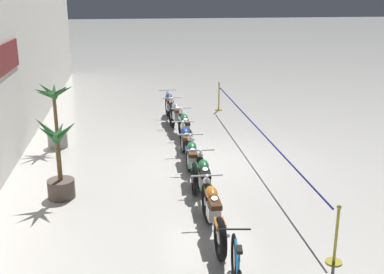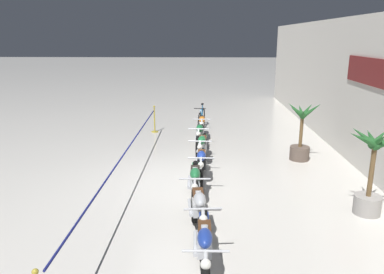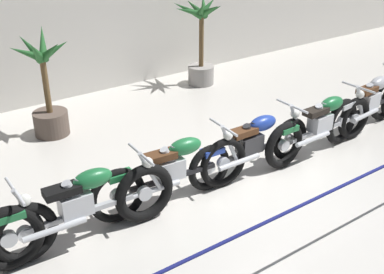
{
  "view_description": "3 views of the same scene",
  "coord_description": "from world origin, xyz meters",
  "px_view_note": "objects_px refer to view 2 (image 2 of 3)",
  "views": [
    {
      "loc": [
        -11.77,
        2.01,
        4.39
      ],
      "look_at": [
        0.19,
        0.44,
        0.62
      ],
      "focal_mm": 45.0,
      "sensor_mm": 36.0,
      "label": 1
    },
    {
      "loc": [
        9.04,
        0.66,
        3.61
      ],
      "look_at": [
        -1.34,
        0.33,
        0.82
      ],
      "focal_mm": 35.0,
      "sensor_mm": 36.0,
      "label": 2
    },
    {
      "loc": [
        -4.22,
        -3.87,
        3.62
      ],
      "look_at": [
        -0.95,
        0.72,
        0.83
      ],
      "focal_mm": 45.0,
      "sensor_mm": 36.0,
      "label": 3
    }
  ],
  "objects_px": {
    "motorcycle_green_1": "(200,137)",
    "stanchion_far_left": "(137,140)",
    "motorcycle_silver_5": "(199,212)",
    "bicycle": "(201,118)",
    "motorcycle_orange_0": "(202,127)",
    "potted_palm_right_of_row": "(371,173)",
    "motorcycle_green_4": "(195,185)",
    "potted_palm_left_of_row": "(301,137)",
    "motorcycle_green_2": "(202,149)",
    "motorcycle_blue_3": "(201,165)",
    "motorcycle_blue_6": "(204,251)"
  },
  "relations": [
    {
      "from": "motorcycle_orange_0",
      "to": "motorcycle_green_4",
      "type": "distance_m",
      "value": 5.37
    },
    {
      "from": "bicycle",
      "to": "potted_palm_right_of_row",
      "type": "distance_m",
      "value": 8.35
    },
    {
      "from": "motorcycle_blue_3",
      "to": "motorcycle_green_4",
      "type": "height_order",
      "value": "motorcycle_green_4"
    },
    {
      "from": "motorcycle_green_4",
      "to": "motorcycle_silver_5",
      "type": "relative_size",
      "value": 0.97
    },
    {
      "from": "potted_palm_left_of_row",
      "to": "potted_palm_right_of_row",
      "type": "xyz_separation_m",
      "value": [
        3.56,
        0.55,
        0.2
      ]
    },
    {
      "from": "motorcycle_green_2",
      "to": "motorcycle_blue_6",
      "type": "height_order",
      "value": "motorcycle_blue_6"
    },
    {
      "from": "motorcycle_orange_0",
      "to": "motorcycle_green_2",
      "type": "xyz_separation_m",
      "value": [
        2.69,
        0.02,
        0.01
      ]
    },
    {
      "from": "motorcycle_orange_0",
      "to": "stanchion_far_left",
      "type": "distance_m",
      "value": 3.29
    },
    {
      "from": "motorcycle_green_4",
      "to": "bicycle",
      "type": "relative_size",
      "value": 1.36
    },
    {
      "from": "motorcycle_green_2",
      "to": "potted_palm_right_of_row",
      "type": "height_order",
      "value": "potted_palm_right_of_row"
    },
    {
      "from": "motorcycle_blue_6",
      "to": "potted_palm_right_of_row",
      "type": "distance_m",
      "value": 4.18
    },
    {
      "from": "motorcycle_orange_0",
      "to": "bicycle",
      "type": "distance_m",
      "value": 1.85
    },
    {
      "from": "motorcycle_orange_0",
      "to": "motorcycle_silver_5",
      "type": "bearing_deg",
      "value": -0.15
    },
    {
      "from": "motorcycle_green_4",
      "to": "stanchion_far_left",
      "type": "xyz_separation_m",
      "value": [
        -2.66,
        -1.73,
        0.28
      ]
    },
    {
      "from": "motorcycle_silver_5",
      "to": "bicycle",
      "type": "relative_size",
      "value": 1.4
    },
    {
      "from": "motorcycle_green_4",
      "to": "motorcycle_silver_5",
      "type": "distance_m",
      "value": 1.35
    },
    {
      "from": "potted_palm_right_of_row",
      "to": "motorcycle_green_1",
      "type": "bearing_deg",
      "value": -140.32
    },
    {
      "from": "motorcycle_green_4",
      "to": "bicycle",
      "type": "xyz_separation_m",
      "value": [
        -7.22,
        0.09,
        -0.07
      ]
    },
    {
      "from": "bicycle",
      "to": "motorcycle_blue_6",
      "type": "bearing_deg",
      "value": 0.66
    },
    {
      "from": "motorcycle_orange_0",
      "to": "motorcycle_green_2",
      "type": "relative_size",
      "value": 0.97
    },
    {
      "from": "motorcycle_green_2",
      "to": "motorcycle_blue_3",
      "type": "relative_size",
      "value": 1.05
    },
    {
      "from": "motorcycle_orange_0",
      "to": "stanchion_far_left",
      "type": "height_order",
      "value": "stanchion_far_left"
    },
    {
      "from": "motorcycle_orange_0",
      "to": "potted_palm_right_of_row",
      "type": "xyz_separation_m",
      "value": [
        5.69,
        3.52,
        0.43
      ]
    },
    {
      "from": "motorcycle_blue_3",
      "to": "bicycle",
      "type": "height_order",
      "value": "bicycle"
    },
    {
      "from": "motorcycle_green_1",
      "to": "motorcycle_blue_3",
      "type": "height_order",
      "value": "motorcycle_green_1"
    },
    {
      "from": "motorcycle_green_1",
      "to": "motorcycle_green_2",
      "type": "relative_size",
      "value": 1.04
    },
    {
      "from": "motorcycle_green_4",
      "to": "stanchion_far_left",
      "type": "relative_size",
      "value": 0.23
    },
    {
      "from": "stanchion_far_left",
      "to": "motorcycle_orange_0",
      "type": "bearing_deg",
      "value": 145.56
    },
    {
      "from": "motorcycle_green_2",
      "to": "motorcycle_blue_6",
      "type": "relative_size",
      "value": 1.02
    },
    {
      "from": "motorcycle_blue_6",
      "to": "bicycle",
      "type": "xyz_separation_m",
      "value": [
        -9.88,
        -0.11,
        -0.09
      ]
    },
    {
      "from": "motorcycle_green_4",
      "to": "bicycle",
      "type": "height_order",
      "value": "bicycle"
    },
    {
      "from": "motorcycle_orange_0",
      "to": "motorcycle_blue_3",
      "type": "bearing_deg",
      "value": 0.15
    },
    {
      "from": "motorcycle_blue_3",
      "to": "motorcycle_silver_5",
      "type": "bearing_deg",
      "value": -0.59
    },
    {
      "from": "stanchion_far_left",
      "to": "motorcycle_green_4",
      "type": "bearing_deg",
      "value": 33.04
    },
    {
      "from": "potted_palm_right_of_row",
      "to": "stanchion_far_left",
      "type": "xyz_separation_m",
      "value": [
        -2.99,
        -5.37,
        -0.16
      ]
    },
    {
      "from": "motorcycle_blue_3",
      "to": "stanchion_far_left",
      "type": "distance_m",
      "value": 2.31
    },
    {
      "from": "motorcycle_green_2",
      "to": "stanchion_far_left",
      "type": "relative_size",
      "value": 0.22
    },
    {
      "from": "motorcycle_orange_0",
      "to": "motorcycle_green_2",
      "type": "bearing_deg",
      "value": 0.46
    },
    {
      "from": "bicycle",
      "to": "motorcycle_orange_0",
      "type": "bearing_deg",
      "value": 0.86
    },
    {
      "from": "motorcycle_green_1",
      "to": "stanchion_far_left",
      "type": "bearing_deg",
      "value": -53.54
    },
    {
      "from": "motorcycle_green_1",
      "to": "stanchion_far_left",
      "type": "height_order",
      "value": "stanchion_far_left"
    },
    {
      "from": "bicycle",
      "to": "potted_palm_left_of_row",
      "type": "relative_size",
      "value": 0.95
    },
    {
      "from": "potted_palm_left_of_row",
      "to": "motorcycle_green_2",
      "type": "bearing_deg",
      "value": -79.19
    },
    {
      "from": "motorcycle_green_4",
      "to": "potted_palm_right_of_row",
      "type": "xyz_separation_m",
      "value": [
        0.32,
        3.64,
        0.44
      ]
    },
    {
      "from": "motorcycle_green_1",
      "to": "potted_palm_right_of_row",
      "type": "relative_size",
      "value": 1.27
    },
    {
      "from": "motorcycle_blue_6",
      "to": "motorcycle_blue_3",
      "type": "bearing_deg",
      "value": -178.91
    },
    {
      "from": "bicycle",
      "to": "stanchion_far_left",
      "type": "bearing_deg",
      "value": -21.83
    },
    {
      "from": "potted_palm_right_of_row",
      "to": "motorcycle_green_4",
      "type": "bearing_deg",
      "value": -95.08
    },
    {
      "from": "motorcycle_blue_3",
      "to": "potted_palm_left_of_row",
      "type": "height_order",
      "value": "potted_palm_left_of_row"
    },
    {
      "from": "motorcycle_green_4",
      "to": "motorcycle_blue_6",
      "type": "distance_m",
      "value": 2.67
    }
  ]
}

